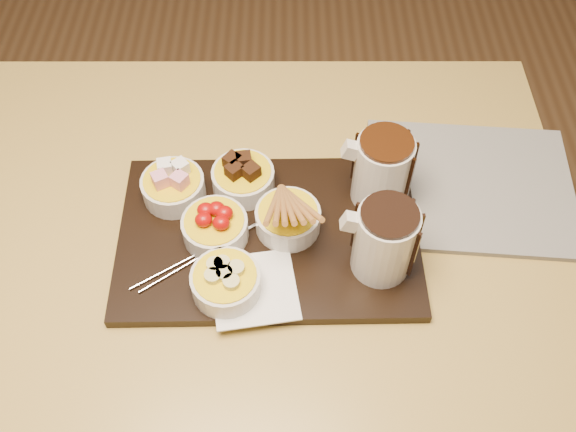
{
  "coord_description": "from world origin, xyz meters",
  "views": [
    {
      "loc": [
        0.14,
        -0.58,
        1.58
      ],
      "look_at": [
        0.15,
        -0.02,
        0.81
      ],
      "focal_mm": 40.0,
      "sensor_mm": 36.0,
      "label": 1
    }
  ],
  "objects_px": {
    "bowl_strawberries": "(215,228)",
    "pitcher_dark_chocolate": "(384,241)",
    "dining_table": "(203,263)",
    "newspaper": "(469,186)",
    "pitcher_milk_chocolate": "(382,171)",
    "serving_board": "(269,235)"
  },
  "relations": [
    {
      "from": "bowl_strawberries",
      "to": "pitcher_dark_chocolate",
      "type": "relative_size",
      "value": 0.83
    },
    {
      "from": "dining_table",
      "to": "pitcher_dark_chocolate",
      "type": "height_order",
      "value": "pitcher_dark_chocolate"
    },
    {
      "from": "dining_table",
      "to": "pitcher_dark_chocolate",
      "type": "relative_size",
      "value": 10.0
    },
    {
      "from": "bowl_strawberries",
      "to": "newspaper",
      "type": "distance_m",
      "value": 0.42
    },
    {
      "from": "newspaper",
      "to": "dining_table",
      "type": "bearing_deg",
      "value": -164.7
    },
    {
      "from": "dining_table",
      "to": "bowl_strawberries",
      "type": "relative_size",
      "value": 12.0
    },
    {
      "from": "bowl_strawberries",
      "to": "pitcher_milk_chocolate",
      "type": "distance_m",
      "value": 0.27
    },
    {
      "from": "bowl_strawberries",
      "to": "pitcher_dark_chocolate",
      "type": "height_order",
      "value": "pitcher_dark_chocolate"
    },
    {
      "from": "serving_board",
      "to": "pitcher_dark_chocolate",
      "type": "height_order",
      "value": "pitcher_dark_chocolate"
    },
    {
      "from": "serving_board",
      "to": "newspaper",
      "type": "distance_m",
      "value": 0.35
    },
    {
      "from": "dining_table",
      "to": "pitcher_dark_chocolate",
      "type": "distance_m",
      "value": 0.34
    },
    {
      "from": "bowl_strawberries",
      "to": "pitcher_dark_chocolate",
      "type": "xyz_separation_m",
      "value": [
        0.25,
        -0.05,
        0.04
      ]
    },
    {
      "from": "serving_board",
      "to": "pitcher_milk_chocolate",
      "type": "relative_size",
      "value": 3.84
    },
    {
      "from": "serving_board",
      "to": "pitcher_milk_chocolate",
      "type": "xyz_separation_m",
      "value": [
        0.17,
        0.07,
        0.07
      ]
    },
    {
      "from": "newspaper",
      "to": "pitcher_milk_chocolate",
      "type": "bearing_deg",
      "value": -164.74
    },
    {
      "from": "serving_board",
      "to": "pitcher_milk_chocolate",
      "type": "bearing_deg",
      "value": 21.8
    },
    {
      "from": "dining_table",
      "to": "serving_board",
      "type": "bearing_deg",
      "value": -9.0
    },
    {
      "from": "pitcher_dark_chocolate",
      "to": "newspaper",
      "type": "distance_m",
      "value": 0.24
    },
    {
      "from": "serving_board",
      "to": "newspaper",
      "type": "relative_size",
      "value": 1.37
    },
    {
      "from": "dining_table",
      "to": "newspaper",
      "type": "xyz_separation_m",
      "value": [
        0.44,
        0.08,
        0.1
      ]
    },
    {
      "from": "pitcher_dark_chocolate",
      "to": "bowl_strawberries",
      "type": "bearing_deg",
      "value": 167.35
    },
    {
      "from": "bowl_strawberries",
      "to": "dining_table",
      "type": "bearing_deg",
      "value": 145.16
    }
  ]
}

